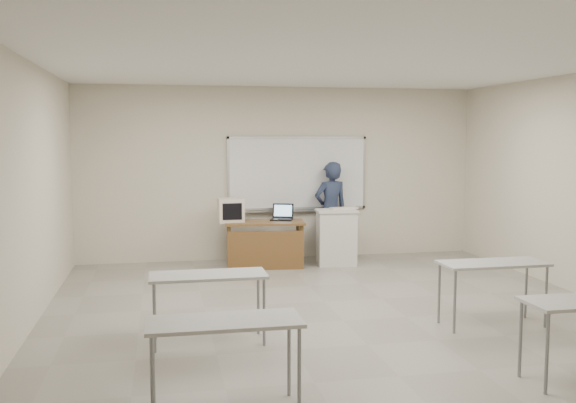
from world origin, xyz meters
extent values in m
cube|color=gray|center=(0.00, 0.00, -0.01)|extent=(7.00, 8.00, 0.01)
cube|color=white|center=(0.30, 3.97, 1.50)|extent=(2.40, 0.03, 1.20)
cube|color=#B7BABC|center=(0.30, 3.97, 2.12)|extent=(2.48, 0.04, 0.04)
cube|color=#B7BABC|center=(0.30, 3.97, 0.88)|extent=(2.48, 0.04, 0.04)
cube|color=#B7BABC|center=(-0.92, 3.97, 1.50)|extent=(0.04, 0.04, 1.28)
cube|color=#B7BABC|center=(1.52, 3.97, 1.50)|extent=(0.04, 0.04, 1.28)
cube|color=#B7BABC|center=(0.30, 3.92, 0.84)|extent=(2.16, 0.07, 0.02)
cube|color=#9B9A96|center=(-1.60, -0.50, 0.71)|extent=(1.20, 0.50, 0.03)
cylinder|color=slate|center=(-2.15, -0.70, 0.35)|extent=(0.03, 0.03, 0.70)
cylinder|color=slate|center=(-1.05, -0.70, 0.35)|extent=(0.03, 0.03, 0.70)
cylinder|color=slate|center=(-2.15, -0.30, 0.35)|extent=(0.03, 0.03, 0.70)
cylinder|color=slate|center=(-1.05, -0.30, 0.35)|extent=(0.03, 0.03, 0.70)
cube|color=#9B9A96|center=(1.60, -0.50, 0.71)|extent=(1.20, 0.50, 0.03)
cylinder|color=slate|center=(1.05, -0.70, 0.35)|extent=(0.03, 0.03, 0.70)
cylinder|color=slate|center=(2.15, -0.70, 0.35)|extent=(0.03, 0.03, 0.70)
cylinder|color=slate|center=(1.05, -0.30, 0.35)|extent=(0.03, 0.03, 0.70)
cylinder|color=slate|center=(2.15, -0.30, 0.35)|extent=(0.03, 0.03, 0.70)
cube|color=#9B9A96|center=(-1.60, -2.20, 0.71)|extent=(1.20, 0.50, 0.03)
cylinder|color=slate|center=(-2.15, -2.40, 0.35)|extent=(0.03, 0.03, 0.70)
cylinder|color=slate|center=(-1.05, -2.40, 0.35)|extent=(0.03, 0.03, 0.70)
cylinder|color=slate|center=(-2.15, -2.00, 0.35)|extent=(0.03, 0.03, 0.70)
cylinder|color=slate|center=(-1.05, -2.00, 0.35)|extent=(0.03, 0.03, 0.70)
cylinder|color=slate|center=(1.05, -2.40, 0.35)|extent=(0.03, 0.03, 0.70)
cylinder|color=slate|center=(1.05, -2.00, 0.35)|extent=(0.03, 0.03, 0.70)
cube|color=brown|center=(-0.40, 3.30, 0.73)|extent=(1.30, 0.65, 0.04)
cube|color=brown|center=(-0.40, 3.00, 0.32)|extent=(1.23, 0.03, 0.63)
cylinder|color=#473418|center=(-0.99, 3.04, 0.36)|extent=(0.06, 0.06, 0.71)
cylinder|color=#473418|center=(0.19, 3.04, 0.36)|extent=(0.06, 0.06, 0.71)
cylinder|color=#473418|center=(-0.99, 3.56, 0.36)|extent=(0.06, 0.06, 0.71)
cylinder|color=#473418|center=(0.19, 3.56, 0.36)|extent=(0.06, 0.06, 0.71)
cube|color=silver|center=(0.80, 3.20, 0.45)|extent=(0.62, 0.45, 0.89)
cube|color=silver|center=(0.80, 3.20, 0.91)|extent=(0.66, 0.49, 0.04)
cube|color=beige|center=(-0.95, 3.45, 0.94)|extent=(0.39, 0.41, 0.37)
cube|color=beige|center=(-0.95, 3.22, 0.94)|extent=(0.41, 0.04, 0.39)
cube|color=black|center=(-0.95, 3.20, 0.94)|extent=(0.32, 0.01, 0.27)
cube|color=black|center=(-0.09, 3.40, 0.76)|extent=(0.35, 0.26, 0.02)
cube|color=black|center=(-0.09, 3.39, 0.77)|extent=(0.29, 0.15, 0.01)
cube|color=black|center=(-0.09, 3.56, 0.89)|extent=(0.35, 0.08, 0.24)
cube|color=#9BC6EE|center=(-0.09, 3.55, 0.89)|extent=(0.30, 0.05, 0.19)
ellipsoid|color=#94989C|center=(-0.20, 3.35, 0.77)|extent=(0.10, 0.08, 0.04)
cube|color=beige|center=(0.95, 3.28, 0.94)|extent=(0.50, 0.25, 0.03)
imported|color=black|center=(0.85, 3.77, 0.85)|extent=(0.70, 0.54, 1.70)
camera|label=1|loc=(-2.06, -7.03, 2.14)|focal=40.00mm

